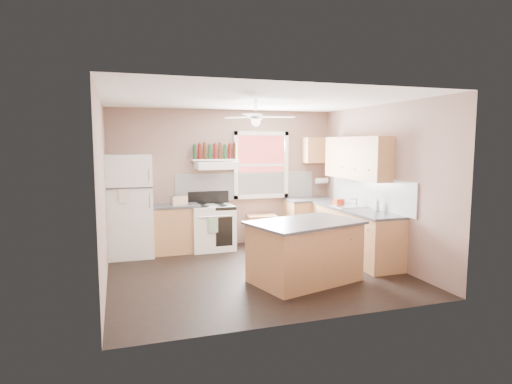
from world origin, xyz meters
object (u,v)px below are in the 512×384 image
object	(u,v)px
stove	(212,227)
cart	(262,230)
toaster	(179,200)
refrigerator	(130,206)
island	(305,253)

from	to	relation	value
stove	cart	xyz separation A→B (m)	(1.05, 0.09, -0.14)
toaster	refrigerator	bearing A→B (deg)	161.94
island	refrigerator	bearing A→B (deg)	120.56
refrigerator	island	xyz separation A→B (m)	(2.41, -2.29, -0.49)
refrigerator	cart	bearing A→B (deg)	2.98
stove	island	size ratio (longest dim) A/B	0.58
toaster	cart	size ratio (longest dim) A/B	0.48
stove	refrigerator	bearing A→B (deg)	179.50
stove	cart	size ratio (longest dim) A/B	1.49
cart	island	size ratio (longest dim) A/B	0.39
toaster	stove	size ratio (longest dim) A/B	0.33
refrigerator	island	size ratio (longest dim) A/B	1.23
island	stove	bearing A→B (deg)	95.68
stove	toaster	bearing A→B (deg)	-173.98
island	toaster	bearing A→B (deg)	108.81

